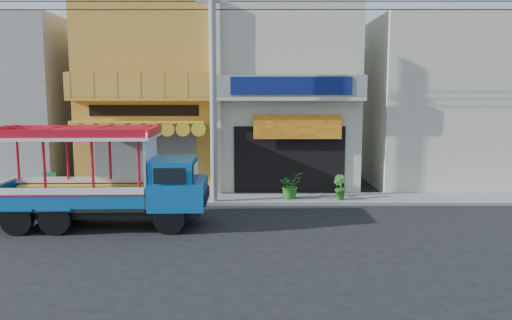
{
  "coord_description": "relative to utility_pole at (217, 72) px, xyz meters",
  "views": [
    {
      "loc": [
        0.64,
        -15.57,
        4.23
      ],
      "look_at": [
        0.61,
        2.5,
        1.83
      ],
      "focal_mm": 35.0,
      "sensor_mm": 36.0,
      "label": 1
    }
  ],
  "objects": [
    {
      "name": "ground",
      "position": [
        0.85,
        -3.3,
        -5.03
      ],
      "size": [
        90.0,
        90.0,
        0.0
      ],
      "primitive_type": "plane",
      "color": "black",
      "rests_on": "ground"
    },
    {
      "name": "sidewalk",
      "position": [
        0.85,
        0.7,
        -4.97
      ],
      "size": [
        30.0,
        2.0,
        0.12
      ],
      "primitive_type": "cube",
      "color": "slate",
      "rests_on": "ground"
    },
    {
      "name": "shophouse_left",
      "position": [
        -3.15,
        4.66,
        -0.92
      ],
      "size": [
        6.0,
        7.5,
        8.24
      ],
      "color": "gold",
      "rests_on": "ground"
    },
    {
      "name": "shophouse_right",
      "position": [
        2.85,
        4.66,
        -0.93
      ],
      "size": [
        6.0,
        6.75,
        8.24
      ],
      "color": "beige",
      "rests_on": "ground"
    },
    {
      "name": "party_pilaster",
      "position": [
        -0.15,
        1.55,
        -1.03
      ],
      "size": [
        0.35,
        0.3,
        8.0
      ],
      "primitive_type": "cube",
      "color": "beige",
      "rests_on": "ground"
    },
    {
      "name": "filler_building_left",
      "position": [
        -10.15,
        4.7,
        -1.23
      ],
      "size": [
        6.0,
        6.0,
        7.6
      ],
      "primitive_type": "cube",
      "color": "gray",
      "rests_on": "ground"
    },
    {
      "name": "filler_building_right",
      "position": [
        9.85,
        4.7,
        -1.23
      ],
      "size": [
        6.0,
        6.0,
        7.6
      ],
      "primitive_type": "cube",
      "color": "beige",
      "rests_on": "ground"
    },
    {
      "name": "utility_pole",
      "position": [
        0.0,
        0.0,
        0.0
      ],
      "size": [
        28.0,
        0.26,
        9.0
      ],
      "color": "gray",
      "rests_on": "ground"
    },
    {
      "name": "songthaew_truck",
      "position": [
        -3.0,
        -3.29,
        -3.49
      ],
      "size": [
        6.91,
        2.48,
        3.2
      ],
      "color": "black",
      "rests_on": "ground"
    },
    {
      "name": "green_sign",
      "position": [
        -6.8,
        0.81,
        -4.49
      ],
      "size": [
        0.65,
        0.44,
        1.0
      ],
      "color": "black",
      "rests_on": "sidewalk"
    },
    {
      "name": "potted_plant_a",
      "position": [
        2.82,
        0.53,
        -4.38
      ],
      "size": [
        1.26,
        1.24,
        1.06
      ],
      "primitive_type": "imported",
      "rotation": [
        0.0,
        0.0,
        0.66
      ],
      "color": "#1E631C",
      "rests_on": "sidewalk"
    },
    {
      "name": "potted_plant_b",
      "position": [
        4.73,
        0.33,
        -4.43
      ],
      "size": [
        0.64,
        0.68,
        0.97
      ],
      "primitive_type": "imported",
      "rotation": [
        0.0,
        0.0,
        2.11
      ],
      "color": "#1E631C",
      "rests_on": "sidewalk"
    }
  ]
}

